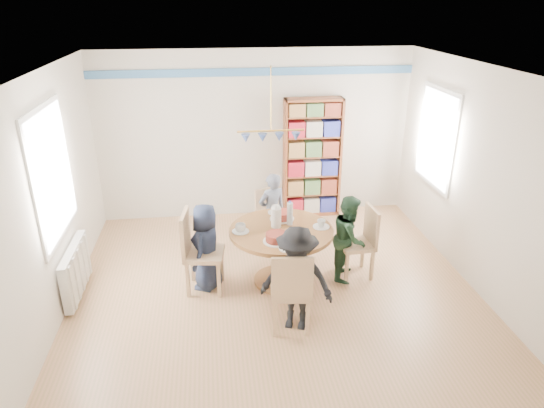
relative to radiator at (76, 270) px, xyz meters
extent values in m
plane|color=tan|center=(2.42, -0.30, -0.35)|extent=(5.00, 5.00, 0.00)
plane|color=white|center=(2.42, -0.30, 2.35)|extent=(5.00, 5.00, 0.00)
plane|color=silver|center=(2.42, 2.20, 1.00)|extent=(5.00, 0.00, 5.00)
plane|color=silver|center=(2.42, -2.80, 1.00)|extent=(5.00, 0.00, 5.00)
plane|color=silver|center=(-0.08, -0.30, 1.00)|extent=(0.00, 5.00, 5.00)
plane|color=silver|center=(4.92, -0.30, 1.00)|extent=(0.00, 5.00, 5.00)
cube|color=#38689A|center=(2.42, 2.18, 2.00)|extent=(5.00, 0.02, 0.12)
cube|color=white|center=(-0.07, 0.00, 1.25)|extent=(0.03, 1.32, 1.52)
cube|color=white|center=(-0.05, 0.00, 1.25)|extent=(0.01, 1.20, 1.40)
cube|color=white|center=(4.90, 1.00, 1.20)|extent=(0.03, 1.12, 1.42)
cube|color=white|center=(4.88, 1.00, 1.20)|extent=(0.01, 1.00, 1.30)
cylinder|color=gold|center=(2.42, 0.20, 1.98)|extent=(0.01, 0.01, 0.75)
cylinder|color=gold|center=(2.42, 0.20, 1.60)|extent=(0.80, 0.02, 0.02)
cone|color=#4061B5|center=(2.12, 0.20, 1.52)|extent=(0.11, 0.11, 0.10)
cone|color=#4061B5|center=(2.32, 0.20, 1.52)|extent=(0.11, 0.11, 0.10)
cone|color=#4061B5|center=(2.52, 0.20, 1.52)|extent=(0.11, 0.11, 0.10)
cone|color=#4061B5|center=(2.72, 0.20, 1.52)|extent=(0.11, 0.11, 0.10)
cube|color=silver|center=(0.00, 0.00, 0.00)|extent=(0.10, 1.00, 0.60)
cube|color=silver|center=(0.06, -0.40, 0.00)|extent=(0.02, 0.06, 0.56)
cube|color=silver|center=(0.06, -0.20, 0.00)|extent=(0.02, 0.06, 0.56)
cube|color=silver|center=(0.06, 0.00, 0.00)|extent=(0.02, 0.06, 0.56)
cube|color=silver|center=(0.06, 0.20, 0.00)|extent=(0.02, 0.06, 0.56)
cube|color=silver|center=(0.06, 0.40, 0.00)|extent=(0.02, 0.06, 0.56)
cylinder|color=brown|center=(2.52, -0.01, 0.37)|extent=(1.30, 1.30, 0.05)
cylinder|color=brown|center=(2.52, -0.01, 0.00)|extent=(0.16, 0.16, 0.70)
cylinder|color=brown|center=(2.52, -0.01, -0.33)|extent=(0.70, 0.70, 0.04)
cube|color=#D7B084|center=(1.55, -0.06, 0.15)|extent=(0.52, 0.52, 0.06)
cube|color=#D7B084|center=(1.35, -0.03, 0.43)|extent=(0.10, 0.47, 0.55)
cube|color=#D7B084|center=(1.72, -0.27, -0.11)|extent=(0.05, 0.05, 0.48)
cube|color=#D7B084|center=(1.77, 0.10, -0.11)|extent=(0.05, 0.05, 0.48)
cube|color=#D7B084|center=(1.34, -0.22, -0.11)|extent=(0.05, 0.05, 0.48)
cube|color=#D7B084|center=(1.39, 0.15, -0.11)|extent=(0.05, 0.05, 0.48)
cube|color=#D7B084|center=(3.51, 0.02, 0.10)|extent=(0.45, 0.45, 0.05)
cube|color=#D7B084|center=(3.70, 0.03, 0.35)|extent=(0.07, 0.42, 0.50)
cube|color=#D7B084|center=(3.33, 0.18, -0.13)|extent=(0.04, 0.04, 0.43)
cube|color=#D7B084|center=(3.35, -0.16, -0.13)|extent=(0.04, 0.04, 0.43)
cube|color=#D7B084|center=(3.67, 0.20, -0.13)|extent=(0.04, 0.04, 0.43)
cube|color=#D7B084|center=(3.69, -0.14, -0.13)|extent=(0.04, 0.04, 0.43)
cube|color=#D7B084|center=(2.53, 0.99, 0.05)|extent=(0.48, 0.48, 0.04)
cube|color=#D7B084|center=(2.47, 1.15, 0.28)|extent=(0.37, 0.16, 0.45)
cube|color=#D7B084|center=(2.44, 0.80, -0.16)|extent=(0.05, 0.05, 0.38)
cube|color=#D7B084|center=(2.73, 0.90, -0.16)|extent=(0.05, 0.05, 0.38)
cube|color=#D7B084|center=(2.34, 1.08, -0.16)|extent=(0.05, 0.05, 0.38)
cube|color=#D7B084|center=(2.62, 1.19, -0.16)|extent=(0.05, 0.05, 0.38)
cube|color=#D7B084|center=(2.49, -0.94, 0.12)|extent=(0.48, 0.48, 0.05)
cube|color=#D7B084|center=(2.47, -1.13, 0.37)|extent=(0.44, 0.09, 0.52)
cube|color=#D7B084|center=(2.68, -0.78, -0.13)|extent=(0.05, 0.05, 0.44)
cube|color=#D7B084|center=(2.33, -0.75, -0.13)|extent=(0.05, 0.05, 0.44)
cube|color=#D7B084|center=(2.64, -1.13, -0.13)|extent=(0.05, 0.05, 0.44)
cube|color=#D7B084|center=(2.29, -1.10, -0.13)|extent=(0.05, 0.05, 0.44)
imported|color=#192137|center=(1.59, 0.00, 0.21)|extent=(0.53, 0.64, 1.12)
imported|color=#1A3421|center=(3.41, 0.01, 0.22)|extent=(0.60, 0.67, 1.13)
imported|color=gray|center=(2.52, 0.91, 0.23)|extent=(0.49, 0.41, 1.16)
imported|color=black|center=(2.55, -0.95, 0.26)|extent=(0.90, 0.69, 1.22)
cube|color=brown|center=(2.88, 2.04, 0.63)|extent=(0.04, 0.28, 1.96)
cube|color=brown|center=(3.78, 2.04, 0.63)|extent=(0.04, 0.28, 1.96)
cube|color=brown|center=(3.33, 2.04, 1.59)|extent=(0.93, 0.28, 0.04)
cube|color=brown|center=(3.33, 2.04, -0.32)|extent=(0.93, 0.28, 0.06)
cube|color=brown|center=(3.33, 2.17, 0.63)|extent=(0.93, 0.02, 1.96)
cube|color=brown|center=(3.33, 2.04, 0.02)|extent=(0.88, 0.26, 0.02)
cube|color=brown|center=(3.33, 2.04, 0.35)|extent=(0.88, 0.26, 0.02)
cube|color=brown|center=(3.33, 2.04, 0.68)|extent=(0.88, 0.26, 0.02)
cube|color=brown|center=(3.33, 2.04, 1.00)|extent=(0.88, 0.26, 0.02)
cube|color=brown|center=(3.33, 2.04, 1.33)|extent=(0.88, 0.26, 0.02)
cube|color=maroon|center=(3.05, 2.02, -0.17)|extent=(0.26, 0.21, 0.24)
cube|color=silver|center=(3.33, 2.02, -0.17)|extent=(0.26, 0.21, 0.24)
cube|color=navy|center=(3.61, 2.02, -0.17)|extent=(0.26, 0.21, 0.24)
cube|color=#AD7F45|center=(3.05, 2.02, 0.16)|extent=(0.26, 0.21, 0.24)
cube|color=#4A6D3C|center=(3.33, 2.02, 0.16)|extent=(0.26, 0.21, 0.24)
cube|color=maroon|center=(3.61, 2.02, 0.16)|extent=(0.26, 0.21, 0.24)
cube|color=maroon|center=(3.05, 2.02, 0.48)|extent=(0.26, 0.21, 0.24)
cube|color=silver|center=(3.33, 2.02, 0.48)|extent=(0.26, 0.21, 0.24)
cube|color=navy|center=(3.61, 2.02, 0.48)|extent=(0.26, 0.21, 0.24)
cube|color=#AD7F45|center=(3.05, 2.02, 0.81)|extent=(0.26, 0.21, 0.24)
cube|color=#4A6D3C|center=(3.33, 2.02, 0.81)|extent=(0.26, 0.21, 0.24)
cube|color=maroon|center=(3.61, 2.02, 0.81)|extent=(0.26, 0.21, 0.24)
cube|color=maroon|center=(3.05, 2.02, 1.13)|extent=(0.26, 0.21, 0.24)
cube|color=silver|center=(3.33, 2.02, 1.13)|extent=(0.26, 0.21, 0.24)
cube|color=navy|center=(3.61, 2.02, 1.13)|extent=(0.26, 0.21, 0.24)
cube|color=#AD7F45|center=(3.05, 2.02, 1.44)|extent=(0.26, 0.21, 0.20)
cube|color=#4A6D3C|center=(3.33, 2.02, 1.44)|extent=(0.26, 0.21, 0.20)
cube|color=maroon|center=(3.61, 2.02, 1.44)|extent=(0.26, 0.21, 0.20)
cylinder|color=white|center=(2.47, 0.07, 0.53)|extent=(0.13, 0.13, 0.25)
sphere|color=white|center=(2.47, 0.07, 0.65)|extent=(0.09, 0.09, 0.09)
cylinder|color=silver|center=(2.64, 0.11, 0.55)|extent=(0.07, 0.07, 0.30)
cylinder|color=#4061B5|center=(2.64, 0.11, 0.71)|extent=(0.03, 0.03, 0.03)
cylinder|color=white|center=(2.57, 0.28, 0.41)|extent=(0.32, 0.32, 0.01)
cylinder|color=brown|center=(2.57, 0.28, 0.46)|extent=(0.25, 0.25, 0.09)
cylinder|color=white|center=(2.41, -0.33, 0.41)|extent=(0.32, 0.32, 0.01)
cylinder|color=brown|center=(2.41, -0.33, 0.46)|extent=(0.25, 0.25, 0.09)
cylinder|color=white|center=(2.01, -0.01, 0.41)|extent=(0.21, 0.21, 0.01)
imported|color=white|center=(2.01, -0.01, 0.45)|extent=(0.13, 0.13, 0.10)
cylinder|color=white|center=(3.02, -0.01, 0.41)|extent=(0.21, 0.21, 0.01)
imported|color=white|center=(3.02, -0.01, 0.45)|extent=(0.11, 0.11, 0.10)
cylinder|color=white|center=(2.52, 0.49, 0.41)|extent=(0.21, 0.21, 0.01)
imported|color=white|center=(2.52, 0.49, 0.45)|extent=(0.13, 0.13, 0.10)
cylinder|color=white|center=(2.52, -0.52, 0.41)|extent=(0.21, 0.21, 0.01)
imported|color=white|center=(2.52, -0.52, 0.45)|extent=(0.11, 0.11, 0.10)
camera|label=1|loc=(1.71, -5.35, 3.07)|focal=32.00mm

